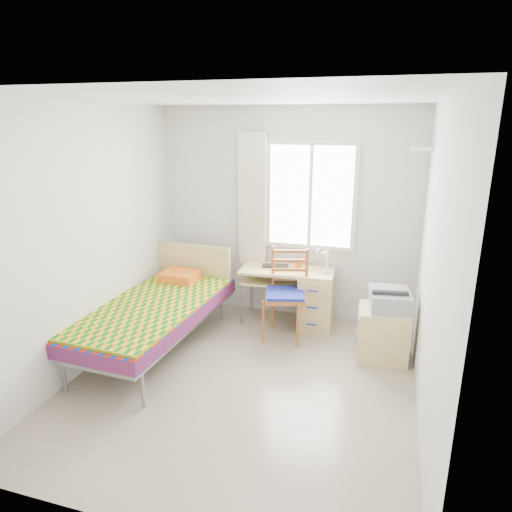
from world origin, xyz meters
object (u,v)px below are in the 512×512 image
at_px(bed, 157,309).
at_px(desk, 310,296).
at_px(chair, 287,289).
at_px(printer, 390,299).
at_px(cabinet, 382,333).

xyz_separation_m(bed, desk, (1.50, 1.03, -0.07)).
bearing_deg(desk, chair, -125.83).
height_order(desk, chair, chair).
bearing_deg(printer, desk, 142.19).
height_order(desk, printer, printer).
xyz_separation_m(bed, chair, (1.29, 0.70, 0.13)).
bearing_deg(cabinet, printer, 40.09).
relative_size(chair, printer, 2.01).
bearing_deg(printer, chair, 162.43).
relative_size(desk, printer, 2.21).
bearing_deg(bed, printer, 15.09).
distance_m(chair, cabinet, 1.15).
xyz_separation_m(desk, printer, (0.91, -0.52, 0.28)).
xyz_separation_m(chair, cabinet, (1.09, -0.22, -0.30)).
bearing_deg(chair, desk, 42.10).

